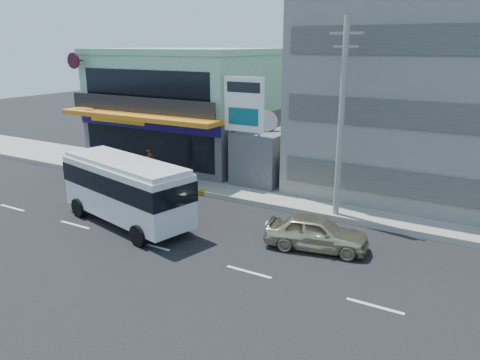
% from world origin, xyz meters
% --- Properties ---
extents(ground, '(120.00, 120.00, 0.00)m').
position_xyz_m(ground, '(0.00, 0.00, 0.00)').
color(ground, black).
rests_on(ground, ground).
extents(sidewalk, '(70.00, 5.00, 0.30)m').
position_xyz_m(sidewalk, '(5.00, 9.50, 0.15)').
color(sidewalk, gray).
rests_on(sidewalk, ground).
extents(shop_building, '(12.40, 11.70, 8.00)m').
position_xyz_m(shop_building, '(-8.00, 13.95, 4.00)').
color(shop_building, '#48484D').
rests_on(shop_building, ground).
extents(concrete_building, '(16.00, 12.00, 14.00)m').
position_xyz_m(concrete_building, '(10.00, 15.00, 7.00)').
color(concrete_building, gray).
rests_on(concrete_building, ground).
extents(gap_structure, '(3.00, 6.00, 3.50)m').
position_xyz_m(gap_structure, '(0.00, 12.00, 1.75)').
color(gap_structure, '#48484D').
rests_on(gap_structure, ground).
extents(satellite_dish, '(1.50, 1.50, 0.15)m').
position_xyz_m(satellite_dish, '(0.00, 11.00, 3.58)').
color(satellite_dish, slate).
rests_on(satellite_dish, gap_structure).
extents(billboard, '(2.60, 0.18, 6.90)m').
position_xyz_m(billboard, '(-0.50, 9.20, 4.93)').
color(billboard, gray).
rests_on(billboard, ground).
extents(utility_pole_near, '(1.60, 0.30, 10.00)m').
position_xyz_m(utility_pole_near, '(6.00, 7.40, 5.15)').
color(utility_pole_near, '#999993').
rests_on(utility_pole_near, ground).
extents(minibus, '(8.23, 4.24, 3.29)m').
position_xyz_m(minibus, '(-2.80, 1.50, 1.96)').
color(minibus, silver).
rests_on(minibus, ground).
extents(sedan, '(4.78, 2.65, 1.54)m').
position_xyz_m(sedan, '(6.47, 3.43, 0.77)').
color(sedan, '#C2BA94').
rests_on(sedan, ground).
extents(motorcycle_rider, '(1.91, 0.68, 2.44)m').
position_xyz_m(motorcycle_rider, '(-5.86, 6.80, 0.80)').
color(motorcycle_rider, '#4D110B').
rests_on(motorcycle_rider, ground).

